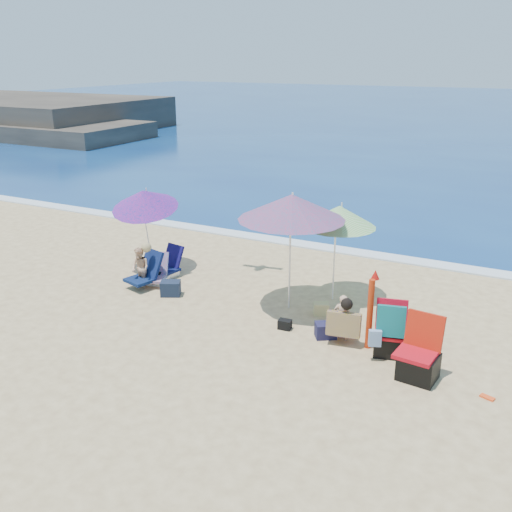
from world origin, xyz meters
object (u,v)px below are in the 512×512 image
at_px(furled_umbrella, 371,306).
at_px(chair_navy, 168,268).
at_px(umbrella_blue, 144,199).
at_px(umbrella_turquoise, 292,207).
at_px(umbrella_striped, 339,216).
at_px(person_left, 142,268).
at_px(camp_chair_left, 419,360).
at_px(camp_chair_right, 389,336).
at_px(person_center, 343,320).
at_px(chair_rainbow, 157,276).

relative_size(furled_umbrella, chair_navy, 2.03).
distance_m(umbrella_blue, chair_navy, 1.55).
height_order(umbrella_turquoise, furled_umbrella, umbrella_turquoise).
bearing_deg(umbrella_striped, person_left, -160.19).
bearing_deg(person_left, umbrella_turquoise, 8.12).
bearing_deg(person_left, umbrella_striped, 19.81).
distance_m(umbrella_striped, camp_chair_left, 3.41).
xyz_separation_m(chair_navy, camp_chair_left, (5.74, -1.78, 0.12)).
bearing_deg(umbrella_blue, umbrella_striped, 5.89).
bearing_deg(camp_chair_right, camp_chair_left, -41.03).
distance_m(chair_navy, camp_chair_left, 6.01).
bearing_deg(umbrella_turquoise, camp_chair_right, -23.57).
height_order(camp_chair_left, camp_chair_right, camp_chair_left).
height_order(camp_chair_left, person_left, camp_chair_left).
xyz_separation_m(furled_umbrella, camp_chair_right, (0.35, -0.10, -0.39)).
height_order(chair_navy, camp_chair_right, camp_chair_right).
bearing_deg(camp_chair_right, person_left, 174.69).
bearing_deg(camp_chair_left, camp_chair_right, 138.97).
height_order(umbrella_striped, camp_chair_left, umbrella_striped).
xyz_separation_m(umbrella_turquoise, chair_navy, (-3.04, 0.35, -1.79)).
height_order(camp_chair_right, person_center, camp_chair_right).
bearing_deg(umbrella_striped, camp_chair_right, -49.71).
xyz_separation_m(umbrella_turquoise, chair_rainbow, (-2.99, -0.12, -1.79)).
distance_m(umbrella_turquoise, chair_navy, 3.55).
bearing_deg(chair_navy, camp_chair_left, -17.19).
relative_size(umbrella_turquoise, person_center, 2.73).
xyz_separation_m(umbrella_striped, person_center, (0.74, -1.73, -1.25)).
distance_m(chair_navy, camp_chair_right, 5.33).
relative_size(umbrella_striped, umbrella_blue, 0.96).
height_order(person_center, person_left, person_left).
distance_m(camp_chair_right, person_left, 5.25).
bearing_deg(camp_chair_left, umbrella_blue, 163.50).
bearing_deg(chair_navy, umbrella_striped, 8.41).
height_order(umbrella_blue, chair_navy, umbrella_blue).
distance_m(camp_chair_left, person_center, 1.49).
relative_size(furled_umbrella, person_left, 1.39).
bearing_deg(chair_navy, person_center, -15.23).
bearing_deg(person_center, furled_umbrella, 2.31).
bearing_deg(umbrella_turquoise, person_left, -171.88).
bearing_deg(chair_rainbow, camp_chair_left, -12.94).
relative_size(umbrella_blue, camp_chair_left, 2.02).
bearing_deg(umbrella_blue, camp_chair_left, -16.50).
height_order(umbrella_blue, furled_umbrella, umbrella_blue).
height_order(umbrella_turquoise, camp_chair_right, umbrella_turquoise).
height_order(umbrella_turquoise, camp_chair_left, umbrella_turquoise).
distance_m(umbrella_striped, umbrella_blue, 4.25).
bearing_deg(person_center, camp_chair_left, -23.18).
height_order(chair_navy, camp_chair_left, camp_chair_left).
distance_m(camp_chair_left, camp_chair_right, 0.76).
relative_size(chair_navy, person_center, 0.79).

